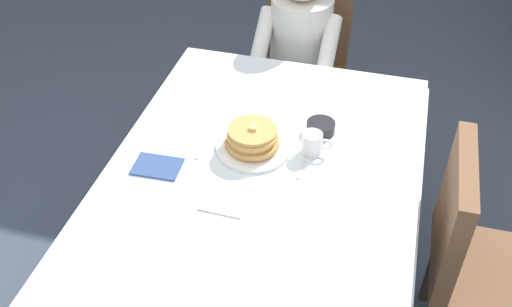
# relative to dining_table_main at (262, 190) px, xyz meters

# --- Properties ---
(ground_plane) EXTENTS (14.00, 14.00, 0.00)m
(ground_plane) POSITION_rel_dining_table_main_xyz_m (0.00, 0.00, -0.65)
(ground_plane) COLOR #3D4756
(dining_table_main) EXTENTS (1.12, 1.52, 0.74)m
(dining_table_main) POSITION_rel_dining_table_main_xyz_m (0.00, 0.00, 0.00)
(dining_table_main) COLOR silver
(dining_table_main) RESTS_ON ground
(chair_diner) EXTENTS (0.44, 0.45, 0.93)m
(chair_diner) POSITION_rel_dining_table_main_xyz_m (-0.07, 1.17, -0.12)
(chair_diner) COLOR brown
(chair_diner) RESTS_ON ground
(diner_person) EXTENTS (0.40, 0.43, 1.12)m
(diner_person) POSITION_rel_dining_table_main_xyz_m (-0.07, 1.01, 0.02)
(diner_person) COLOR silver
(diner_person) RESTS_ON ground
(chair_right_side) EXTENTS (0.45, 0.44, 0.93)m
(chair_right_side) POSITION_rel_dining_table_main_xyz_m (0.77, 0.00, -0.12)
(chair_right_side) COLOR brown
(chair_right_side) RESTS_ON ground
(plate_breakfast) EXTENTS (0.28, 0.28, 0.02)m
(plate_breakfast) POSITION_rel_dining_table_main_xyz_m (-0.06, 0.11, 0.10)
(plate_breakfast) COLOR white
(plate_breakfast) RESTS_ON dining_table_main
(breakfast_stack) EXTENTS (0.21, 0.21, 0.09)m
(breakfast_stack) POSITION_rel_dining_table_main_xyz_m (-0.06, 0.11, 0.14)
(breakfast_stack) COLOR tan
(breakfast_stack) RESTS_ON plate_breakfast
(cup_coffee) EXTENTS (0.11, 0.08, 0.08)m
(cup_coffee) POSITION_rel_dining_table_main_xyz_m (0.15, 0.15, 0.13)
(cup_coffee) COLOR white
(cup_coffee) RESTS_ON dining_table_main
(bowl_butter) EXTENTS (0.11, 0.11, 0.04)m
(bowl_butter) POSITION_rel_dining_table_main_xyz_m (0.16, 0.28, 0.11)
(bowl_butter) COLOR black
(bowl_butter) RESTS_ON dining_table_main
(fork_left_of_plate) EXTENTS (0.02, 0.18, 0.00)m
(fork_left_of_plate) POSITION_rel_dining_table_main_xyz_m (-0.25, 0.09, 0.09)
(fork_left_of_plate) COLOR silver
(fork_left_of_plate) RESTS_ON dining_table_main
(knife_right_of_plate) EXTENTS (0.02, 0.20, 0.00)m
(knife_right_of_plate) POSITION_rel_dining_table_main_xyz_m (0.13, 0.09, 0.09)
(knife_right_of_plate) COLOR silver
(knife_right_of_plate) RESTS_ON dining_table_main
(spoon_near_edge) EXTENTS (0.15, 0.02, 0.00)m
(spoon_near_edge) POSITION_rel_dining_table_main_xyz_m (-0.08, -0.23, 0.09)
(spoon_near_edge) COLOR silver
(spoon_near_edge) RESTS_ON dining_table_main
(napkin_folded) EXTENTS (0.18, 0.13, 0.01)m
(napkin_folded) POSITION_rel_dining_table_main_xyz_m (-0.37, -0.07, 0.09)
(napkin_folded) COLOR #334C7F
(napkin_folded) RESTS_ON dining_table_main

